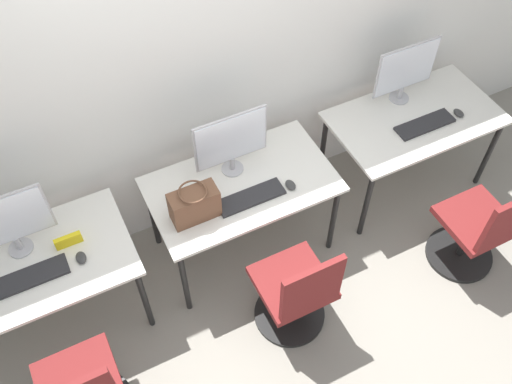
% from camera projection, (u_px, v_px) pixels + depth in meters
% --- Properties ---
extents(ground_plane, '(20.00, 20.00, 0.00)m').
position_uv_depth(ground_plane, '(265.00, 281.00, 4.06)').
color(ground_plane, gray).
extents(wall_back, '(12.00, 0.05, 2.80)m').
position_uv_depth(wall_back, '(205.00, 56.00, 3.43)').
color(wall_back, silver).
rests_on(wall_back, ground_plane).
extents(desk_left, '(1.22, 0.70, 0.71)m').
position_uv_depth(desk_left, '(30.00, 272.00, 3.37)').
color(desk_left, silver).
rests_on(desk_left, ground_plane).
extents(monitor_left, '(0.50, 0.15, 0.47)m').
position_uv_depth(monitor_left, '(6.00, 223.00, 3.18)').
color(monitor_left, '#B2B2B7').
rests_on(monitor_left, desk_left).
extents(keyboard_left, '(0.44, 0.14, 0.02)m').
position_uv_depth(keyboard_left, '(29.00, 277.00, 3.26)').
color(keyboard_left, '#262628').
rests_on(keyboard_left, desk_left).
extents(mouse_left, '(0.06, 0.09, 0.03)m').
position_uv_depth(mouse_left, '(81.00, 258.00, 3.33)').
color(mouse_left, '#333333').
rests_on(mouse_left, desk_left).
extents(desk_center, '(1.22, 0.70, 0.71)m').
position_uv_depth(desk_center, '(242.00, 190.00, 3.76)').
color(desk_center, silver).
rests_on(desk_center, ground_plane).
extents(monitor_center, '(0.50, 0.15, 0.47)m').
position_uv_depth(monitor_center, '(231.00, 141.00, 3.57)').
color(monitor_center, '#B2B2B7').
rests_on(monitor_center, desk_center).
extents(keyboard_center, '(0.44, 0.14, 0.02)m').
position_uv_depth(keyboard_center, '(251.00, 197.00, 3.62)').
color(keyboard_center, '#262628').
rests_on(keyboard_center, desk_center).
extents(mouse_center, '(0.06, 0.09, 0.03)m').
position_uv_depth(mouse_center, '(291.00, 185.00, 3.67)').
color(mouse_center, '#333333').
rests_on(mouse_center, desk_center).
extents(office_chair_center, '(0.48, 0.48, 0.91)m').
position_uv_depth(office_chair_center, '(296.00, 295.00, 3.57)').
color(office_chair_center, black).
rests_on(office_chair_center, ground_plane).
extents(desk_right, '(1.22, 0.70, 0.71)m').
position_uv_depth(desk_right, '(414.00, 124.00, 4.14)').
color(desk_right, silver).
rests_on(desk_right, ground_plane).
extents(monitor_right, '(0.50, 0.15, 0.47)m').
position_uv_depth(monitor_right, '(406.00, 70.00, 4.00)').
color(monitor_right, '#B2B2B7').
rests_on(monitor_right, desk_right).
extents(keyboard_right, '(0.44, 0.14, 0.02)m').
position_uv_depth(keyboard_right, '(425.00, 124.00, 4.02)').
color(keyboard_right, '#262628').
rests_on(keyboard_right, desk_right).
extents(mouse_right, '(0.06, 0.09, 0.03)m').
position_uv_depth(mouse_right, '(459.00, 113.00, 4.09)').
color(mouse_right, '#333333').
rests_on(mouse_right, desk_right).
extents(office_chair_right, '(0.48, 0.48, 0.91)m').
position_uv_depth(office_chair_right, '(479.00, 232.00, 3.87)').
color(office_chair_right, black).
rests_on(office_chair_right, ground_plane).
extents(handbag, '(0.30, 0.18, 0.25)m').
position_uv_depth(handbag, '(194.00, 204.00, 3.45)').
color(handbag, brown).
rests_on(handbag, desk_center).
extents(placard_left, '(0.16, 0.03, 0.08)m').
position_uv_depth(placard_left, '(68.00, 241.00, 3.38)').
color(placard_left, yellow).
rests_on(placard_left, desk_left).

